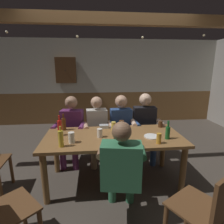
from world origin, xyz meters
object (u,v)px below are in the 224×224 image
(bottle_1, at_px, (61,138))
(pint_glass_2, at_px, (121,125))
(bottle_0, at_px, (64,124))
(pint_glass_6, at_px, (100,133))
(person_2, at_px, (122,126))
(wall_dart_cabinet, at_px, (66,70))
(table_candle, at_px, (126,130))
(pint_glass_4, at_px, (71,138))
(pint_glass_1, at_px, (159,138))
(person_4, at_px, (121,166))
(person_1, at_px, (98,127))
(pint_glass_5, at_px, (160,124))
(condiment_caddy, at_px, (104,126))
(chair_empty_near_left, at_px, (207,210))
(person_3, at_px, (145,124))
(dining_table, at_px, (113,142))
(bottle_3, at_px, (60,128))
(pint_glass_0, at_px, (113,126))
(bottle_2, at_px, (168,132))
(pint_glass_3, at_px, (116,138))
(plate_0, at_px, (152,136))
(person_0, at_px, (71,127))

(bottle_1, xyz_separation_m, pint_glass_2, (0.82, 0.53, -0.03))
(bottle_0, distance_m, pint_glass_6, 0.64)
(person_2, bearing_deg, wall_dart_cabinet, -65.78)
(table_candle, xyz_separation_m, pint_glass_4, (-0.75, -0.28, 0.03))
(pint_glass_1, bearing_deg, person_4, -146.30)
(person_1, bearing_deg, pint_glass_5, 155.15)
(table_candle, xyz_separation_m, pint_glass_2, (-0.04, 0.14, 0.03))
(condiment_caddy, relative_size, pint_glass_5, 1.40)
(chair_empty_near_left, relative_size, pint_glass_5, 8.77)
(pint_glass_2, distance_m, wall_dart_cabinet, 3.03)
(person_3, xyz_separation_m, bottle_1, (-1.32, -0.95, 0.17))
(dining_table, bearing_deg, pint_glass_6, -171.67)
(chair_empty_near_left, bearing_deg, person_3, 60.72)
(bottle_3, relative_size, pint_glass_0, 2.11)
(condiment_caddy, bearing_deg, pint_glass_4, -129.64)
(bottle_2, bearing_deg, bottle_0, 160.89)
(person_3, bearing_deg, pint_glass_0, 40.37)
(chair_empty_near_left, distance_m, pint_glass_6, 1.47)
(person_1, distance_m, pint_glass_3, 0.93)
(pint_glass_4, bearing_deg, pint_glass_0, 34.16)
(bottle_0, bearing_deg, table_candle, -13.36)
(chair_empty_near_left, bearing_deg, pint_glass_0, 85.13)
(bottle_3, height_order, pint_glass_1, bottle_3)
(dining_table, height_order, person_4, person_4)
(plate_0, xyz_separation_m, pint_glass_4, (-1.08, -0.09, 0.06))
(person_1, distance_m, chair_empty_near_left, 2.04)
(pint_glass_5, distance_m, wall_dart_cabinet, 3.28)
(pint_glass_0, relative_size, pint_glass_4, 0.98)
(table_candle, relative_size, bottle_1, 0.31)
(chair_empty_near_left, distance_m, wall_dart_cabinet, 4.57)
(pint_glass_2, distance_m, pint_glass_6, 0.43)
(dining_table, distance_m, pint_glass_5, 0.86)
(pint_glass_4, bearing_deg, plate_0, 4.55)
(person_0, bearing_deg, dining_table, 142.41)
(pint_glass_2, bearing_deg, person_4, -98.57)
(person_1, bearing_deg, dining_table, 102.34)
(table_candle, distance_m, wall_dart_cabinet, 3.18)
(plate_0, distance_m, bottle_3, 1.29)
(person_2, xyz_separation_m, pint_glass_4, (-0.78, -0.84, 0.14))
(person_3, height_order, pint_glass_6, person_3)
(pint_glass_0, bearing_deg, pint_glass_3, -91.22)
(bottle_2, bearing_deg, person_2, 120.26)
(pint_glass_0, relative_size, pint_glass_2, 0.94)
(person_2, bearing_deg, person_1, -4.68)
(table_candle, xyz_separation_m, bottle_3, (-0.94, -0.00, 0.08))
(dining_table, height_order, bottle_0, bottle_0)
(person_4, relative_size, pint_glass_1, 8.56)
(table_candle, xyz_separation_m, bottle_0, (-0.92, 0.22, 0.06))
(person_0, distance_m, person_2, 0.88)
(bottle_3, height_order, wall_dart_cabinet, wall_dart_cabinet)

